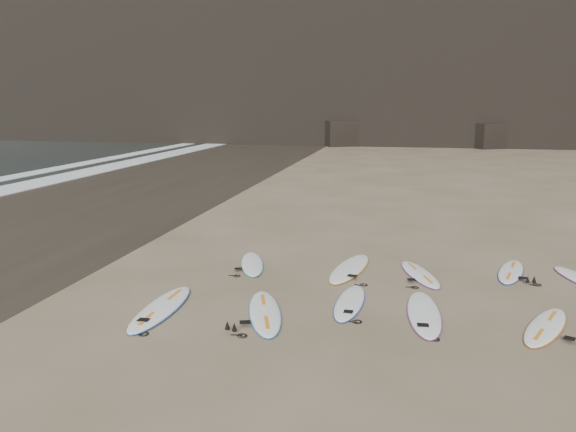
% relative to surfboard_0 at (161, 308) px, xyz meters
% --- Properties ---
extents(ground, '(240.00, 240.00, 0.00)m').
position_rel_surfboard_0_xyz_m(ground, '(4.20, 0.85, -0.05)').
color(ground, '#897559').
rests_on(ground, ground).
extents(wet_sand, '(12.00, 200.00, 0.01)m').
position_rel_surfboard_0_xyz_m(wet_sand, '(-8.80, 10.85, -0.05)').
color(wet_sand, '#383026').
rests_on(wet_sand, ground).
extents(surfboard_0, '(0.71, 2.81, 0.10)m').
position_rel_surfboard_0_xyz_m(surfboard_0, '(0.00, 0.00, 0.00)').
color(surfboard_0, white).
rests_on(surfboard_0, ground).
extents(surfboard_1, '(1.38, 2.67, 0.09)m').
position_rel_surfboard_0_xyz_m(surfboard_1, '(2.18, 0.22, -0.00)').
color(surfboard_1, white).
rests_on(surfboard_1, ground).
extents(surfboard_2, '(0.68, 2.34, 0.08)m').
position_rel_surfboard_0_xyz_m(surfboard_2, '(3.83, 1.17, -0.01)').
color(surfboard_2, white).
rests_on(surfboard_2, ground).
extents(surfboard_3, '(0.78, 2.69, 0.10)m').
position_rel_surfboard_0_xyz_m(surfboard_3, '(5.37, 0.83, -0.00)').
color(surfboard_3, white).
rests_on(surfboard_3, ground).
extents(surfboard_4, '(1.47, 2.36, 0.08)m').
position_rel_surfboard_0_xyz_m(surfboard_4, '(7.64, 0.62, -0.01)').
color(surfboard_4, white).
rests_on(surfboard_4, ground).
extents(surfboard_5, '(1.23, 2.39, 0.08)m').
position_rel_surfboard_0_xyz_m(surfboard_5, '(0.98, 3.57, -0.01)').
color(surfboard_5, white).
rests_on(surfboard_5, ground).
extents(surfboard_6, '(1.15, 2.87, 0.10)m').
position_rel_surfboard_0_xyz_m(surfboard_6, '(3.57, 3.68, -0.00)').
color(surfboard_6, white).
rests_on(surfboard_6, ground).
extents(surfboard_7, '(1.26, 2.37, 0.08)m').
position_rel_surfboard_0_xyz_m(surfboard_7, '(5.34, 3.56, -0.01)').
color(surfboard_7, white).
rests_on(surfboard_7, ground).
extents(surfboard_8, '(1.12, 2.35, 0.08)m').
position_rel_surfboard_0_xyz_m(surfboard_8, '(7.62, 4.26, -0.01)').
color(surfboard_8, white).
rests_on(surfboard_8, ground).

